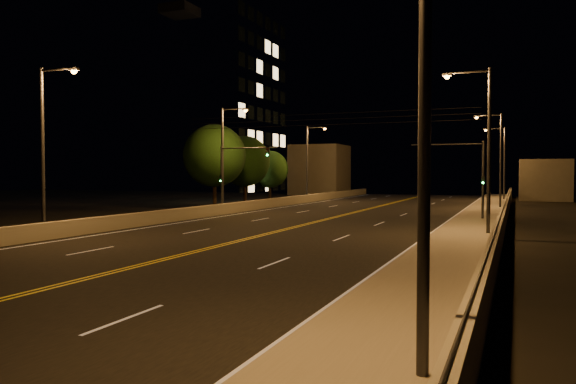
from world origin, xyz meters
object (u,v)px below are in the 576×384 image
at_px(building_tower, 180,108).
at_px(tree_1, 245,161).
at_px(streetlight_6, 309,158).
at_px(tree_2, 270,169).
at_px(streetlight_2, 498,154).
at_px(streetlight_3, 502,158).
at_px(traffic_signal_left, 233,171).
at_px(tree_0, 214,156).
at_px(streetlight_5, 225,153).
at_px(traffic_signal_right, 468,171).
at_px(streetlight_0, 407,65).
at_px(streetlight_1, 484,140).
at_px(streetlight_4, 46,140).

bearing_deg(building_tower, tree_1, -29.80).
relative_size(streetlight_6, tree_2, 1.46).
height_order(streetlight_2, streetlight_3, same).
bearing_deg(tree_1, tree_2, 93.11).
relative_size(streetlight_3, tree_1, 1.20).
bearing_deg(tree_1, traffic_signal_left, -67.31).
bearing_deg(tree_0, traffic_signal_left, -49.21).
xyz_separation_m(streetlight_5, traffic_signal_right, (19.88, -0.88, -1.57)).
distance_m(traffic_signal_right, building_tower, 44.09).
height_order(traffic_signal_left, tree_2, tree_2).
relative_size(streetlight_0, traffic_signal_left, 1.57).
xyz_separation_m(streetlight_0, tree_1, (-26.07, 46.41, -0.47)).
bearing_deg(streetlight_6, building_tower, -178.22).
height_order(tree_0, tree_2, tree_0).
xyz_separation_m(streetlight_2, building_tower, (-39.20, 6.92, 6.78)).
height_order(streetlight_2, building_tower, building_tower).
height_order(building_tower, tree_1, building_tower).
bearing_deg(traffic_signal_left, streetlight_0, -58.09).
xyz_separation_m(streetlight_1, streetlight_2, (0.00, 24.40, 0.00)).
distance_m(streetlight_3, streetlight_4, 54.82).
relative_size(streetlight_3, traffic_signal_right, 1.57).
height_order(streetlight_4, tree_0, streetlight_4).
relative_size(traffic_signal_left, building_tower, 0.23).
xyz_separation_m(streetlight_2, streetlight_6, (-21.44, 7.47, 0.00)).
bearing_deg(streetlight_3, traffic_signal_left, -122.67).
height_order(streetlight_4, streetlight_5, same).
relative_size(tree_1, tree_2, 1.21).
height_order(streetlight_3, traffic_signal_right, streetlight_3).
distance_m(traffic_signal_left, tree_2, 22.43).
bearing_deg(streetlight_3, streetlight_6, -155.65).
distance_m(streetlight_5, streetlight_6, 21.04).
bearing_deg(streetlight_1, tree_2, 130.05).
relative_size(streetlight_1, streetlight_2, 1.00).
bearing_deg(streetlight_1, building_tower, 141.38).
xyz_separation_m(traffic_signal_left, building_tower, (-18.92, 21.37, 8.35)).
xyz_separation_m(streetlight_3, traffic_signal_right, (-1.56, -31.62, -1.57)).
xyz_separation_m(streetlight_1, traffic_signal_right, (-1.56, 9.95, -1.57)).
distance_m(traffic_signal_right, tree_1, 28.17).
distance_m(streetlight_5, building_tower, 27.95).
relative_size(traffic_signal_right, building_tower, 0.23).
bearing_deg(streetlight_6, traffic_signal_left, -86.97).
xyz_separation_m(streetlight_4, tree_1, (-4.63, 32.68, -0.47)).
bearing_deg(streetlight_1, tree_0, 148.04).
bearing_deg(tree_2, traffic_signal_right, -40.84).
xyz_separation_m(streetlight_1, streetlight_4, (-21.44, -8.88, 0.00)).
distance_m(traffic_signal_right, tree_2, 32.95).
bearing_deg(streetlight_4, streetlight_1, 22.50).
distance_m(streetlight_3, tree_0, 36.14).
relative_size(streetlight_5, streetlight_6, 1.00).
bearing_deg(streetlight_4, streetlight_0, -32.64).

